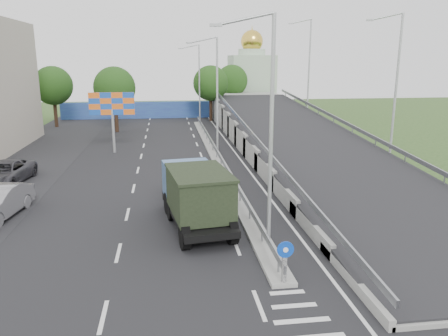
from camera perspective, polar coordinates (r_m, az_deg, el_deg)
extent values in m
plane|color=#2D4C1E|center=(15.47, 10.03, -18.94)|extent=(160.00, 160.00, 0.00)
cube|color=black|center=(33.40, -5.28, -0.55)|extent=(26.00, 90.00, 0.04)
cube|color=black|center=(35.40, -26.80, -1.19)|extent=(8.00, 90.00, 0.05)
cube|color=gray|center=(37.48, -0.96, 1.27)|extent=(1.00, 44.00, 0.20)
cube|color=gray|center=(40.34, 16.72, 4.85)|extent=(0.10, 50.00, 0.32)
cube|color=gray|center=(37.47, 3.30, 4.75)|extent=(0.10, 50.00, 0.32)
cube|color=gray|center=(37.34, -0.96, 2.25)|extent=(0.08, 44.00, 0.32)
cylinder|color=gray|center=(37.39, -0.96, 1.87)|extent=(0.09, 0.09, 0.60)
cylinder|color=black|center=(16.90, 7.87, -12.71)|extent=(0.20, 0.20, 1.20)
cylinder|color=#0C3FBF|center=(16.51, 8.03, -10.50)|extent=(0.64, 0.05, 0.64)
cylinder|color=white|center=(16.48, 8.06, -10.55)|extent=(0.20, 0.03, 0.20)
cylinder|color=#B2B5B7|center=(19.12, 6.18, 4.42)|extent=(0.18, 0.18, 10.00)
cylinder|color=#B2B5B7|center=(18.68, 2.80, 18.88)|extent=(2.57, 0.12, 0.66)
cube|color=#B2B5B7|center=(18.48, -1.07, 18.17)|extent=(0.50, 0.18, 0.12)
cylinder|color=#B2B5B7|center=(38.71, -0.89, 9.32)|extent=(0.18, 0.18, 10.00)
cylinder|color=#B2B5B7|center=(38.49, -2.77, 16.36)|extent=(2.57, 0.12, 0.66)
cube|color=#B2B5B7|center=(38.39, -4.62, 15.96)|extent=(0.50, 0.18, 0.12)
cylinder|color=#B2B5B7|center=(58.57, -3.23, 10.89)|extent=(0.18, 0.18, 10.00)
cylinder|color=#B2B5B7|center=(58.43, -4.51, 15.53)|extent=(2.57, 0.12, 0.66)
cube|color=#B2B5B7|center=(58.37, -5.73, 15.26)|extent=(0.50, 0.18, 0.12)
cube|color=#2B3B9E|center=(64.71, -7.43, 7.54)|extent=(30.00, 0.50, 2.40)
cube|color=#B2CCAD|center=(73.80, 3.58, 10.98)|extent=(7.00, 7.00, 9.00)
cylinder|color=#B2CCAD|center=(73.71, 3.64, 14.87)|extent=(4.40, 4.40, 1.00)
sphere|color=gold|center=(73.75, 3.66, 16.19)|extent=(3.60, 3.60, 3.60)
cone|color=gold|center=(73.86, 3.69, 17.74)|extent=(0.30, 0.30, 1.20)
cylinder|color=#B2B5B7|center=(41.09, -14.24, 4.67)|extent=(0.24, 0.24, 4.00)
cube|color=orange|center=(40.78, -14.46, 8.14)|extent=(4.00, 0.20, 2.00)
cylinder|color=black|center=(53.01, -13.91, 6.71)|extent=(0.44, 0.44, 4.00)
sphere|color=#1A3F11|center=(52.73, -14.11, 10.16)|extent=(4.80, 4.80, 4.80)
cylinder|color=black|center=(60.96, -1.73, 8.01)|extent=(0.44, 0.44, 4.00)
sphere|color=#1A3F11|center=(60.71, -1.75, 11.02)|extent=(4.80, 4.80, 4.80)
cylinder|color=black|center=(59.29, -21.16, 6.91)|extent=(0.44, 0.44, 4.00)
sphere|color=#1A3F11|center=(59.03, -21.44, 9.99)|extent=(4.80, 4.80, 4.80)
cylinder|color=black|center=(68.38, 1.03, 8.67)|extent=(0.44, 0.44, 4.00)
sphere|color=#1A3F11|center=(68.16, 1.05, 11.35)|extent=(4.80, 4.80, 4.80)
cylinder|color=black|center=(24.46, -7.24, -4.58)|extent=(0.55, 1.26, 1.22)
cylinder|color=black|center=(24.85, -2.17, -4.18)|extent=(0.55, 1.26, 1.22)
cylinder|color=black|center=(23.53, -6.88, -5.33)|extent=(0.55, 1.26, 1.22)
cylinder|color=black|center=(23.93, -1.61, -4.90)|extent=(0.55, 1.26, 1.22)
cylinder|color=black|center=(19.95, -5.15, -8.91)|extent=(0.55, 1.26, 1.22)
cylinder|color=black|center=(20.42, 1.04, -8.30)|extent=(0.55, 1.26, 1.22)
cube|color=black|center=(22.42, -3.56, -5.79)|extent=(3.47, 7.16, 0.33)
cube|color=#375685|center=(24.52, -4.87, -1.36)|extent=(2.77, 2.11, 1.88)
cube|color=black|center=(25.21, -5.25, 0.23)|extent=(2.09, 0.36, 0.78)
cube|color=black|center=(25.74, -5.21, -3.32)|extent=(2.55, 0.52, 0.55)
cube|color=black|center=(21.41, -3.23, -3.31)|extent=(3.21, 4.54, 1.99)
cube|color=black|center=(21.12, -3.27, -0.58)|extent=(3.34, 4.66, 0.13)
imported|color=#39373D|center=(33.56, -26.72, -0.58)|extent=(3.22, 5.85, 1.55)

